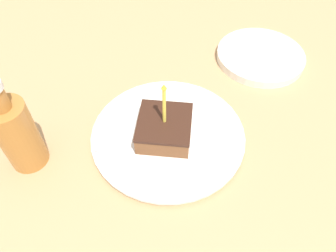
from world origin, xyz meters
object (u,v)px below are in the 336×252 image
Objects in this scene: fork at (139,164)px; side_plate at (260,56)px; plate at (168,135)px; cake_slice at (165,126)px; bottle at (17,133)px.

side_plate is (-0.23, -0.33, -0.01)m from fork.
fork is (0.04, 0.08, 0.01)m from plate.
plate is 2.25× the size of cake_slice.
side_plate is (-0.20, -0.26, -0.03)m from cake_slice.
plate is 1.42× the size of side_plate.
fork reaches higher than plate.
cake_slice is 0.67× the size of fork.
plate is 1.55× the size of bottle.
fork is 0.21m from bottle.
side_plate is (-0.19, -0.26, 0.00)m from plate.
cake_slice reaches higher than fork.
side_plate is at bearing -127.29° from cake_slice.
cake_slice is 0.25m from bottle.
cake_slice is at bearing -162.84° from bottle.
plate is 0.03m from cake_slice.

